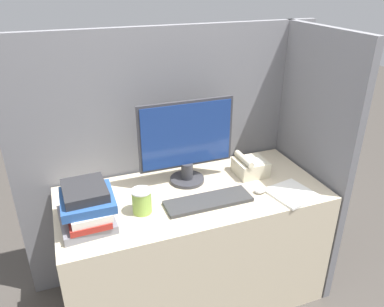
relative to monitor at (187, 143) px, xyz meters
The scene contains 10 objects.
cubicle_panel_rear 0.30m from the monitor, 93.42° to the left, with size 1.84×0.04×1.55m.
cubicle_panel_right 0.77m from the monitor, ahead, with size 0.04×0.71×1.55m.
desk 0.61m from the monitor, 95.90° to the right, with size 1.44×0.65×0.73m.
monitor is the anchor object (origin of this frame).
keyboard 0.34m from the monitor, 84.02° to the right, with size 0.45×0.15×0.02m.
mouse 0.47m from the monitor, 38.82° to the right, with size 0.07×0.05×0.03m.
coffee_cup 0.41m from the monitor, 145.70° to the right, with size 0.10×0.10×0.13m.
book_stack 0.63m from the monitor, 159.81° to the right, with size 0.26×0.30×0.19m.
desk_telephone 0.42m from the monitor, ahead, with size 0.18×0.18×0.12m.
paper_pile 0.63m from the monitor, 35.31° to the right, with size 0.26×0.26×0.01m.
Camera 1 is at (-0.61, -1.29, 1.80)m, focal length 35.00 mm.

